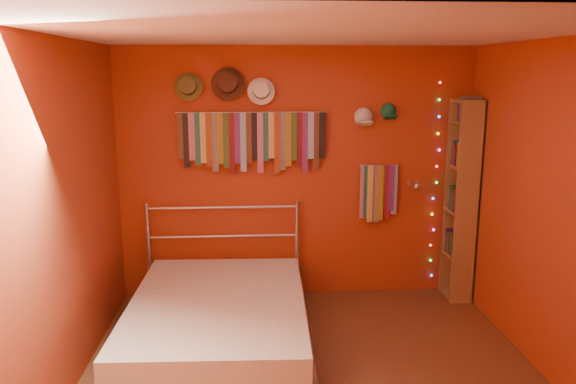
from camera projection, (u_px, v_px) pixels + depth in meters
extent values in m
plane|color=brown|center=(314.00, 383.00, 4.15)|extent=(3.50, 3.50, 0.00)
cube|color=#9E2D19|center=(296.00, 175.00, 5.59)|extent=(3.50, 0.02, 2.50)
cube|color=#9E2D19|center=(560.00, 216.00, 3.99)|extent=(0.02, 3.50, 2.50)
cube|color=#9E2D19|center=(58.00, 225.00, 3.78)|extent=(0.02, 3.50, 2.50)
cube|color=white|center=(318.00, 34.00, 3.62)|extent=(3.50, 3.50, 0.02)
cylinder|color=silver|center=(251.00, 112.00, 5.38)|extent=(1.45, 0.01, 0.01)
cube|color=#463117|center=(180.00, 136.00, 5.38)|extent=(0.06, 0.01, 0.44)
cube|color=black|center=(186.00, 140.00, 5.39)|extent=(0.06, 0.01, 0.53)
cube|color=#B95C83|center=(192.00, 137.00, 5.38)|extent=(0.06, 0.01, 0.46)
cube|color=#195857|center=(198.00, 139.00, 5.40)|extent=(0.06, 0.01, 0.51)
cube|color=#B5BC4B|center=(203.00, 138.00, 5.39)|extent=(0.06, 0.01, 0.49)
cube|color=maroon|center=(209.00, 140.00, 5.39)|extent=(0.06, 0.01, 0.52)
cube|color=navy|center=(215.00, 142.00, 5.41)|extent=(0.06, 0.01, 0.57)
cube|color=olive|center=(220.00, 139.00, 5.40)|extent=(0.06, 0.01, 0.50)
cube|color=#304F1F|center=(226.00, 141.00, 5.40)|extent=(0.06, 0.01, 0.53)
cube|color=maroon|center=(232.00, 144.00, 5.43)|extent=(0.06, 0.01, 0.60)
cube|color=#471A6B|center=(238.00, 138.00, 5.41)|extent=(0.06, 0.01, 0.49)
cube|color=#74A3CE|center=(243.00, 142.00, 5.42)|extent=(0.06, 0.01, 0.57)
cube|color=#4F2A1A|center=(249.00, 138.00, 5.42)|extent=(0.06, 0.01, 0.49)
cube|color=black|center=(255.00, 136.00, 5.42)|extent=(0.06, 0.01, 0.45)
cube|color=#A4527F|center=(260.00, 143.00, 5.43)|extent=(0.06, 0.01, 0.59)
cube|color=#1A515B|center=(266.00, 137.00, 5.43)|extent=(0.06, 0.01, 0.47)
cube|color=#B3A047|center=(272.00, 136.00, 5.43)|extent=(0.06, 0.01, 0.45)
cube|color=maroon|center=(277.00, 143.00, 5.44)|extent=(0.06, 0.01, 0.59)
cube|color=#1A1357|center=(283.00, 141.00, 5.45)|extent=(0.06, 0.01, 0.56)
cube|color=#826017|center=(288.00, 140.00, 5.45)|extent=(0.06, 0.01, 0.53)
cube|color=#2F5020|center=(294.00, 137.00, 5.44)|extent=(0.06, 0.01, 0.47)
cube|color=#5D0D17|center=(300.00, 139.00, 5.46)|extent=(0.06, 0.01, 0.52)
cube|color=#4B1966|center=(305.00, 143.00, 5.46)|extent=(0.06, 0.01, 0.59)
cube|color=#7EACE0|center=(311.00, 136.00, 5.45)|extent=(0.06, 0.01, 0.45)
cube|color=#4F281A|center=(316.00, 141.00, 5.47)|extent=(0.06, 0.01, 0.56)
cube|color=black|center=(322.00, 136.00, 5.46)|extent=(0.06, 0.01, 0.45)
cylinder|color=silver|center=(379.00, 165.00, 5.57)|extent=(0.40, 0.01, 0.01)
cube|color=#B05887|center=(363.00, 192.00, 5.61)|extent=(0.06, 0.01, 0.54)
cube|color=#18554B|center=(366.00, 192.00, 5.61)|extent=(0.06, 0.01, 0.53)
cube|color=gold|center=(370.00, 194.00, 5.61)|extent=(0.06, 0.01, 0.58)
cube|color=brown|center=(373.00, 193.00, 5.62)|extent=(0.06, 0.01, 0.56)
cube|color=navy|center=(377.00, 194.00, 5.62)|extent=(0.06, 0.01, 0.58)
cube|color=olive|center=(381.00, 193.00, 5.61)|extent=(0.06, 0.01, 0.56)
cube|color=#1E481D|center=(384.00, 188.00, 5.62)|extent=(0.06, 0.01, 0.46)
cube|color=maroon|center=(387.00, 192.00, 5.62)|extent=(0.06, 0.01, 0.54)
cube|color=#451A68|center=(391.00, 188.00, 5.61)|extent=(0.06, 0.01, 0.46)
cube|color=#7087C8|center=(394.00, 190.00, 5.63)|extent=(0.06, 0.01, 0.50)
cylinder|color=brown|center=(188.00, 87.00, 5.29)|extent=(0.27, 0.07, 0.27)
cylinder|color=brown|center=(188.00, 86.00, 5.24)|extent=(0.16, 0.13, 0.18)
cylinder|color=#332314|center=(188.00, 87.00, 5.26)|extent=(0.16, 0.05, 0.16)
cylinder|color=#49271A|center=(228.00, 84.00, 5.30)|extent=(0.32, 0.08, 0.31)
cylinder|color=#49271A|center=(228.00, 83.00, 5.25)|extent=(0.19, 0.16, 0.21)
cylinder|color=black|center=(228.00, 83.00, 5.28)|extent=(0.19, 0.06, 0.19)
cylinder|color=white|center=(261.00, 91.00, 5.34)|extent=(0.26, 0.06, 0.26)
cylinder|color=white|center=(261.00, 90.00, 5.29)|extent=(0.15, 0.13, 0.17)
cylinder|color=black|center=(261.00, 91.00, 5.31)|extent=(0.16, 0.05, 0.16)
ellipsoid|color=white|center=(363.00, 117.00, 5.46)|extent=(0.18, 0.14, 0.18)
cube|color=white|center=(365.00, 124.00, 5.37)|extent=(0.13, 0.10, 0.05)
ellipsoid|color=#186D47|center=(388.00, 111.00, 5.47)|extent=(0.17, 0.13, 0.17)
cube|color=#186D47|center=(391.00, 117.00, 5.38)|extent=(0.12, 0.09, 0.05)
sphere|color=#FF3333|center=(440.00, 83.00, 5.45)|extent=(0.02, 0.02, 0.02)
sphere|color=#33FF4C|center=(439.00, 100.00, 5.48)|extent=(0.02, 0.02, 0.02)
sphere|color=#4C66FF|center=(439.00, 117.00, 5.52)|extent=(0.02, 0.02, 0.02)
sphere|color=yellow|center=(438.00, 134.00, 5.55)|extent=(0.02, 0.02, 0.02)
sphere|color=#FF4CCC|center=(439.00, 150.00, 5.59)|extent=(0.02, 0.02, 0.02)
sphere|color=#FF3333|center=(437.00, 166.00, 5.63)|extent=(0.02, 0.02, 0.02)
sphere|color=#33FF4C|center=(437.00, 183.00, 5.66)|extent=(0.02, 0.02, 0.02)
sphere|color=#4C66FF|center=(433.00, 199.00, 5.69)|extent=(0.02, 0.02, 0.02)
sphere|color=yellow|center=(432.00, 214.00, 5.73)|extent=(0.02, 0.02, 0.02)
sphere|color=#FF4CCC|center=(434.00, 230.00, 5.77)|extent=(0.02, 0.02, 0.02)
sphere|color=#FF3333|center=(431.00, 245.00, 5.80)|extent=(0.02, 0.02, 0.02)
sphere|color=#33FF4C|center=(430.00, 260.00, 5.84)|extent=(0.02, 0.02, 0.02)
sphere|color=#4C66FF|center=(431.00, 275.00, 5.87)|extent=(0.02, 0.02, 0.02)
cylinder|color=silver|center=(409.00, 183.00, 5.67)|extent=(0.04, 0.03, 0.04)
cylinder|color=silver|center=(413.00, 183.00, 5.54)|extent=(0.01, 0.26, 0.08)
sphere|color=white|center=(417.00, 187.00, 5.41)|extent=(0.07, 0.07, 0.07)
cube|color=olive|center=(468.00, 205.00, 5.38)|extent=(0.24, 0.02, 2.00)
cube|color=olive|center=(456.00, 198.00, 5.69)|extent=(0.24, 0.02, 2.00)
cube|color=olive|center=(473.00, 201.00, 5.54)|extent=(0.02, 0.34, 2.00)
cube|color=olive|center=(455.00, 295.00, 5.74)|extent=(0.24, 0.32, 0.02)
cube|color=olive|center=(458.00, 255.00, 5.65)|extent=(0.24, 0.32, 0.02)
cube|color=olive|center=(461.00, 211.00, 5.55)|extent=(0.24, 0.32, 0.02)
cube|color=olive|center=(464.00, 167.00, 5.46)|extent=(0.24, 0.32, 0.02)
cube|color=olive|center=(467.00, 122.00, 5.37)|extent=(0.24, 0.32, 0.02)
cube|color=olive|center=(468.00, 101.00, 5.32)|extent=(0.24, 0.32, 0.02)
cylinder|color=silver|center=(149.00, 252.00, 5.56)|extent=(0.04, 0.04, 1.00)
cylinder|color=silver|center=(297.00, 249.00, 5.65)|extent=(0.04, 0.04, 1.00)
cylinder|color=silver|center=(224.00, 263.00, 5.64)|extent=(1.47, 0.03, 0.03)
cylinder|color=silver|center=(223.00, 236.00, 5.58)|extent=(1.47, 0.03, 0.03)
cylinder|color=silver|center=(222.00, 207.00, 5.51)|extent=(1.47, 0.03, 0.03)
cube|color=beige|center=(218.00, 322.00, 4.64)|extent=(1.47, 2.04, 0.40)
cylinder|color=silver|center=(128.00, 327.00, 4.60)|extent=(0.09, 2.00, 0.03)
cylinder|color=silver|center=(307.00, 322.00, 4.69)|extent=(0.09, 2.00, 0.03)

